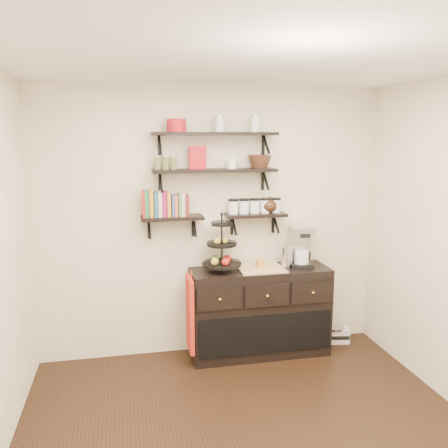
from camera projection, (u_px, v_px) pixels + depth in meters
ceiling at (265, 54)px, 2.88m from camera, size 3.50×3.50×0.02m
back_wall at (212, 222)px, 4.80m from camera, size 3.50×0.02×2.70m
shelf_top at (215, 134)px, 4.52m from camera, size 1.20×0.27×0.23m
shelf_mid at (215, 171)px, 4.58m from camera, size 1.20×0.27×0.23m
shelf_low_left at (172, 218)px, 4.59m from camera, size 0.60×0.25×0.23m
shelf_low_right at (255, 215)px, 4.76m from camera, size 0.60×0.25×0.23m
cookbooks at (166, 204)px, 4.55m from camera, size 0.43×0.15×0.26m
glass_canisters at (255, 207)px, 4.74m from camera, size 0.54×0.10×0.13m
sideboard at (260, 311)px, 4.83m from camera, size 1.40×0.50×0.92m
fruit_stand at (222, 252)px, 4.64m from camera, size 0.38×0.38×0.56m
candle at (260, 264)px, 4.74m from camera, size 0.08×0.08×0.08m
coffee_maker at (300, 247)px, 4.83m from camera, size 0.25×0.24×0.42m
thermal_carafe at (287, 257)px, 4.77m from camera, size 0.11×0.11×0.22m
apron at (190, 314)px, 4.57m from camera, size 0.04×0.31×0.73m
radio at (335, 334)px, 5.15m from camera, size 0.32×0.23×0.18m
recipe_box at (197, 158)px, 4.52m from camera, size 0.16×0.06×0.22m
walnut_bowl at (260, 162)px, 4.66m from camera, size 0.24×0.24×0.13m
ramekins at (232, 164)px, 4.60m from camera, size 0.09×0.09×0.10m
teapot at (269, 205)px, 4.77m from camera, size 0.24×0.20×0.16m
red_pot at (176, 125)px, 4.43m from camera, size 0.18×0.18×0.12m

